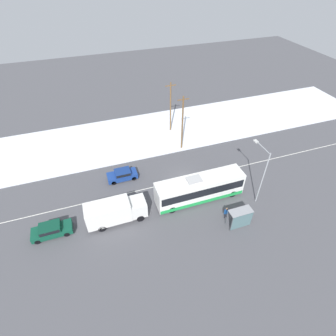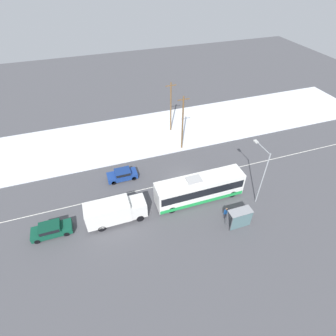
{
  "view_description": "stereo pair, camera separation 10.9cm",
  "coord_description": "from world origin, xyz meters",
  "px_view_note": "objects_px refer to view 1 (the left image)",
  "views": [
    {
      "loc": [
        -10.85,
        -24.69,
        25.14
      ],
      "look_at": [
        -1.89,
        1.6,
        1.4
      ],
      "focal_mm": 28.0,
      "sensor_mm": 36.0,
      "label": 1
    },
    {
      "loc": [
        -10.74,
        -24.72,
        25.14
      ],
      "look_at": [
        -1.89,
        1.6,
        1.4
      ],
      "focal_mm": 28.0,
      "sensor_mm": 36.0,
      "label": 2
    }
  ],
  "objects_px": {
    "box_truck": "(115,211)",
    "sedan_car": "(122,174)",
    "parked_car_near_truck": "(51,230)",
    "utility_pole_roadside": "(182,123)",
    "city_bus": "(200,188)",
    "streetlamp": "(262,169)",
    "utility_pole_snowlot": "(171,107)",
    "bus_shelter": "(241,217)",
    "pedestrian_at_stop": "(226,212)"
  },
  "relations": [
    {
      "from": "city_bus",
      "to": "streetlamp",
      "type": "distance_m",
      "value": 7.78
    },
    {
      "from": "parked_car_near_truck",
      "to": "pedestrian_at_stop",
      "type": "distance_m",
      "value": 20.19
    },
    {
      "from": "utility_pole_roadside",
      "to": "bus_shelter",
      "type": "bearing_deg",
      "value": -87.23
    },
    {
      "from": "parked_car_near_truck",
      "to": "utility_pole_snowlot",
      "type": "distance_m",
      "value": 26.05
    },
    {
      "from": "city_bus",
      "to": "parked_car_near_truck",
      "type": "xyz_separation_m",
      "value": [
        -17.98,
        0.25,
        -0.95
      ]
    },
    {
      "from": "box_truck",
      "to": "streetlamp",
      "type": "relative_size",
      "value": 0.91
    },
    {
      "from": "box_truck",
      "to": "sedan_car",
      "type": "bearing_deg",
      "value": 72.64
    },
    {
      "from": "pedestrian_at_stop",
      "to": "utility_pole_roadside",
      "type": "xyz_separation_m",
      "value": [
        0.08,
        14.97,
        3.64
      ]
    },
    {
      "from": "box_truck",
      "to": "pedestrian_at_stop",
      "type": "relative_size",
      "value": 4.1
    },
    {
      "from": "city_bus",
      "to": "utility_pole_snowlot",
      "type": "distance_m",
      "value": 16.99
    },
    {
      "from": "parked_car_near_truck",
      "to": "bus_shelter",
      "type": "height_order",
      "value": "bus_shelter"
    },
    {
      "from": "city_bus",
      "to": "parked_car_near_truck",
      "type": "bearing_deg",
      "value": 179.2
    },
    {
      "from": "bus_shelter",
      "to": "utility_pole_roadside",
      "type": "distance_m",
      "value": 16.9
    },
    {
      "from": "parked_car_near_truck",
      "to": "utility_pole_roadside",
      "type": "xyz_separation_m",
      "value": [
        19.82,
        10.75,
        3.88
      ]
    },
    {
      "from": "sedan_car",
      "to": "parked_car_near_truck",
      "type": "bearing_deg",
      "value": 35.12
    },
    {
      "from": "city_bus",
      "to": "bus_shelter",
      "type": "xyz_separation_m",
      "value": [
        2.64,
        -5.61,
        -0.08
      ]
    },
    {
      "from": "utility_pole_snowlot",
      "to": "box_truck",
      "type": "bearing_deg",
      "value": -127.11
    },
    {
      "from": "city_bus",
      "to": "bus_shelter",
      "type": "bearing_deg",
      "value": -64.77
    },
    {
      "from": "box_truck",
      "to": "sedan_car",
      "type": "relative_size",
      "value": 1.7
    },
    {
      "from": "city_bus",
      "to": "streetlamp",
      "type": "xyz_separation_m",
      "value": [
        6.75,
        -2.22,
        3.15
      ]
    },
    {
      "from": "utility_pole_roadside",
      "to": "parked_car_near_truck",
      "type": "bearing_deg",
      "value": -151.54
    },
    {
      "from": "pedestrian_at_stop",
      "to": "sedan_car",
      "type": "bearing_deg",
      "value": 133.69
    },
    {
      "from": "parked_car_near_truck",
      "to": "utility_pole_snowlot",
      "type": "height_order",
      "value": "utility_pole_snowlot"
    },
    {
      "from": "sedan_car",
      "to": "bus_shelter",
      "type": "height_order",
      "value": "bus_shelter"
    },
    {
      "from": "streetlamp",
      "to": "utility_pole_roadside",
      "type": "bearing_deg",
      "value": 110.4
    },
    {
      "from": "parked_car_near_truck",
      "to": "pedestrian_at_stop",
      "type": "bearing_deg",
      "value": -12.07
    },
    {
      "from": "pedestrian_at_stop",
      "to": "utility_pole_snowlot",
      "type": "distance_m",
      "value": 20.91
    },
    {
      "from": "bus_shelter",
      "to": "utility_pole_snowlot",
      "type": "height_order",
      "value": "utility_pole_snowlot"
    },
    {
      "from": "utility_pole_roadside",
      "to": "utility_pole_snowlot",
      "type": "height_order",
      "value": "utility_pole_roadside"
    },
    {
      "from": "pedestrian_at_stop",
      "to": "streetlamp",
      "type": "bearing_deg",
      "value": 19.35
    },
    {
      "from": "pedestrian_at_stop",
      "to": "streetlamp",
      "type": "height_order",
      "value": "streetlamp"
    },
    {
      "from": "sedan_car",
      "to": "utility_pole_roadside",
      "type": "relative_size",
      "value": 0.46
    },
    {
      "from": "city_bus",
      "to": "streetlamp",
      "type": "relative_size",
      "value": 1.47
    },
    {
      "from": "box_truck",
      "to": "streetlamp",
      "type": "xyz_separation_m",
      "value": [
        17.53,
        -2.09,
        3.26
      ]
    },
    {
      "from": "sedan_car",
      "to": "utility_pole_snowlot",
      "type": "height_order",
      "value": "utility_pole_snowlot"
    },
    {
      "from": "streetlamp",
      "to": "utility_pole_roadside",
      "type": "xyz_separation_m",
      "value": [
        -4.91,
        13.21,
        -0.22
      ]
    },
    {
      "from": "city_bus",
      "to": "parked_car_near_truck",
      "type": "height_order",
      "value": "city_bus"
    },
    {
      "from": "box_truck",
      "to": "utility_pole_roadside",
      "type": "distance_m",
      "value": 17.09
    },
    {
      "from": "city_bus",
      "to": "sedan_car",
      "type": "distance_m",
      "value": 11.03
    },
    {
      "from": "parked_car_near_truck",
      "to": "streetlamp",
      "type": "relative_size",
      "value": 0.57
    },
    {
      "from": "city_bus",
      "to": "parked_car_near_truck",
      "type": "relative_size",
      "value": 2.58
    },
    {
      "from": "city_bus",
      "to": "utility_pole_snowlot",
      "type": "bearing_deg",
      "value": 83.44
    },
    {
      "from": "sedan_car",
      "to": "streetlamp",
      "type": "xyz_separation_m",
      "value": [
        15.34,
        -9.07,
        4.12
      ]
    },
    {
      "from": "sedan_car",
      "to": "bus_shelter",
      "type": "bearing_deg",
      "value": 132.02
    },
    {
      "from": "bus_shelter",
      "to": "utility_pole_roadside",
      "type": "xyz_separation_m",
      "value": [
        -0.8,
        16.61,
        3.01
      ]
    },
    {
      "from": "city_bus",
      "to": "pedestrian_at_stop",
      "type": "relative_size",
      "value": 6.64
    },
    {
      "from": "utility_pole_roadside",
      "to": "box_truck",
      "type": "bearing_deg",
      "value": -138.59
    },
    {
      "from": "utility_pole_snowlot",
      "to": "city_bus",
      "type": "bearing_deg",
      "value": -96.56
    },
    {
      "from": "utility_pole_roadside",
      "to": "utility_pole_snowlot",
      "type": "distance_m",
      "value": 5.65
    },
    {
      "from": "parked_car_near_truck",
      "to": "streetlamp",
      "type": "bearing_deg",
      "value": -5.69
    }
  ]
}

